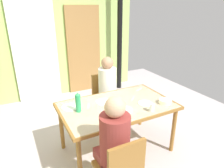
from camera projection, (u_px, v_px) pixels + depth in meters
ground_plane at (92, 157)px, 2.82m from camera, size 6.32×6.32×0.00m
wall_back at (47, 40)px, 4.37m from camera, size 4.13×0.10×2.56m
door_wooden at (84, 50)px, 4.75m from camera, size 0.80×0.05×2.00m
stove_pipe_column at (120, 37)px, 4.78m from camera, size 0.12×0.12×2.56m
curtain_panel at (36, 52)px, 4.24m from camera, size 0.90×0.03×2.15m
dining_table at (117, 109)px, 2.75m from camera, size 1.52×0.93×0.73m
chair_far_diner at (105, 95)px, 3.57m from camera, size 0.40×0.40×0.87m
person_near_diner at (114, 137)px, 1.97m from camera, size 0.30×0.37×0.77m
person_far_diner at (108, 83)px, 3.36m from camera, size 0.30×0.37×0.77m
water_bottle_green_near at (78, 103)px, 2.51m from camera, size 0.07×0.07×0.26m
serving_bowl_center at (165, 101)px, 2.76m from camera, size 0.17×0.17×0.05m
dinner_plate_near_left at (103, 102)px, 2.80m from camera, size 0.22×0.22×0.01m
dinner_plate_near_right at (125, 110)px, 2.58m from camera, size 0.21×0.21×0.01m
dinner_plate_far_center at (70, 107)px, 2.65m from camera, size 0.23×0.23×0.01m
dinner_plate_far_side at (145, 103)px, 2.76m from camera, size 0.19×0.19×0.01m
drinking_glass_by_near_diner at (152, 108)px, 2.54m from camera, size 0.06×0.06×0.11m
bread_plate_sliced at (112, 117)px, 2.41m from camera, size 0.19×0.19×0.02m
cutlery_knife_near at (133, 98)px, 2.92m from camera, size 0.12×0.12×0.00m
cutlery_fork_near at (140, 89)px, 3.23m from camera, size 0.14×0.08×0.00m
cutlery_knife_far at (88, 105)px, 2.71m from camera, size 0.08×0.14×0.00m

